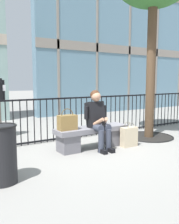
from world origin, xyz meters
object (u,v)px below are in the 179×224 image
at_px(handbag_on_bench, 67,122).
at_px(shopping_bag, 129,137).
at_px(stone_bench, 92,135).
at_px(trash_can, 2,154).
at_px(seated_person_with_phone, 98,118).

xyz_separation_m(handbag_on_bench, shopping_bag, (1.31, -0.32, -0.39)).
bearing_deg(stone_bench, trash_can, -157.59).
bearing_deg(trash_can, shopping_bag, 10.35).
bearing_deg(stone_bench, handbag_on_bench, -179.01).
xyz_separation_m(shopping_bag, trash_can, (-2.73, -0.50, 0.20)).
xyz_separation_m(handbag_on_bench, trash_can, (-1.42, -0.82, -0.19)).
relative_size(handbag_on_bench, shopping_bag, 0.80).
distance_m(stone_bench, handbag_on_bench, 0.67).
bearing_deg(shopping_bag, stone_bench, 155.85).
bearing_deg(shopping_bag, seated_person_with_phone, 163.62).
bearing_deg(handbag_on_bench, seated_person_with_phone, -10.60).
xyz_separation_m(seated_person_with_phone, handbag_on_bench, (-0.63, 0.12, -0.05)).
height_order(stone_bench, seated_person_with_phone, seated_person_with_phone).
distance_m(stone_bench, shopping_bag, 0.80).
relative_size(stone_bench, handbag_on_bench, 3.80).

